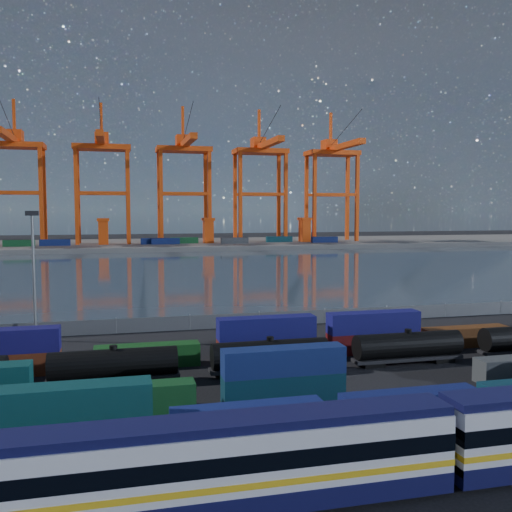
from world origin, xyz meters
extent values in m
plane|color=black|center=(0.00, 0.00, 0.00)|extent=(700.00, 700.00, 0.00)
plane|color=#333F4A|center=(0.00, 105.00, 0.01)|extent=(700.00, 700.00, 0.00)
cube|color=#514F4C|center=(0.00, 210.00, 1.00)|extent=(700.00, 70.00, 2.00)
cone|color=#1E2630|center=(-200.00, 1600.00, 260.00)|extent=(1100.00, 1100.00, 520.00)
cone|color=#1E2630|center=(200.00, 1600.00, 230.00)|extent=(1040.00, 1040.00, 460.00)
cone|color=#1E2630|center=(600.00, 1600.00, 190.00)|extent=(960.00, 960.00, 380.00)
cone|color=#1E2630|center=(950.00, 1600.00, 150.00)|extent=(840.00, 840.00, 300.00)
cube|color=silver|center=(-13.65, -20.60, 2.94)|extent=(25.38, 3.05, 3.86)
cube|color=#0F1039|center=(-13.65, -20.60, 0.91)|extent=(25.38, 3.11, 1.22)
cube|color=#0F1039|center=(-13.65, -20.60, 5.13)|extent=(25.38, 2.74, 0.51)
cube|color=gold|center=(-13.65, -20.60, 2.13)|extent=(25.40, 3.14, 0.37)
cube|color=black|center=(-13.65, -20.60, 3.35)|extent=(25.40, 3.14, 1.02)
cube|color=black|center=(-4.77, -20.60, 0.36)|extent=(3.05, 2.03, 0.71)
cube|color=black|center=(3.47, -20.60, 0.36)|extent=(3.05, 2.03, 0.71)
cube|color=navy|center=(-23.25, -10.82, 1.23)|extent=(11.36, 2.31, 2.46)
cube|color=#0C3E41|center=(-23.25, -10.82, 3.69)|extent=(11.36, 2.31, 2.46)
cube|color=navy|center=(-10.61, -10.82, 1.23)|extent=(11.36, 2.31, 2.46)
cube|color=navy|center=(2.50, -10.82, 1.23)|extent=(11.36, 2.31, 2.46)
cube|color=#13481E|center=(-19.02, -3.40, 1.18)|extent=(10.89, 2.22, 2.36)
cube|color=#0B2C3C|center=(-5.72, -3.40, 1.18)|extent=(10.89, 2.22, 2.36)
cube|color=navy|center=(-5.72, -3.40, 3.54)|extent=(10.89, 2.22, 2.36)
cube|color=#612813|center=(-31.10, 10.36, 1.20)|extent=(11.07, 2.25, 2.40)
cube|color=#16125B|center=(-31.10, 10.36, 3.60)|extent=(11.07, 2.25, 2.40)
cube|color=#144D19|center=(-16.77, 10.36, 1.20)|extent=(11.07, 2.25, 2.40)
cube|color=#5F1C13|center=(-3.62, 10.36, 1.20)|extent=(11.07, 2.25, 2.40)
cube|color=navy|center=(-3.62, 10.36, 3.60)|extent=(11.07, 2.25, 2.40)
cube|color=#580D0F|center=(9.38, 10.36, 1.20)|extent=(11.07, 2.25, 2.40)
cube|color=navy|center=(9.38, 10.36, 3.60)|extent=(11.07, 2.25, 2.40)
cube|color=#5A2F12|center=(21.58, 10.36, 1.20)|extent=(11.07, 2.25, 2.40)
cylinder|color=black|center=(-20.24, 4.70, 2.13)|extent=(12.02, 2.68, 2.68)
cylinder|color=black|center=(-20.24, 4.70, 3.61)|extent=(0.74, 0.74, 0.46)
cube|color=black|center=(-20.24, 4.70, 0.65)|extent=(12.49, 1.85, 0.37)
cube|color=black|center=(-24.40, 4.70, 0.28)|extent=(2.31, 1.66, 0.55)
cube|color=black|center=(-16.08, 4.70, 0.28)|extent=(2.31, 1.66, 0.55)
cylinder|color=black|center=(-4.74, 4.70, 2.13)|extent=(12.02, 2.68, 2.68)
cylinder|color=black|center=(-4.74, 4.70, 3.61)|extent=(0.74, 0.74, 0.46)
cube|color=black|center=(-4.74, 4.70, 0.65)|extent=(12.49, 1.85, 0.37)
cube|color=black|center=(-8.90, 4.70, 0.28)|extent=(2.31, 1.66, 0.55)
cube|color=black|center=(-0.58, 4.70, 0.28)|extent=(2.31, 1.66, 0.55)
cylinder|color=black|center=(10.76, 4.70, 2.13)|extent=(12.02, 2.68, 2.68)
cylinder|color=black|center=(10.76, 4.70, 3.61)|extent=(0.74, 0.74, 0.46)
cube|color=black|center=(10.76, 4.70, 0.65)|extent=(12.49, 1.85, 0.37)
cube|color=black|center=(6.60, 4.70, 0.28)|extent=(2.31, 1.66, 0.55)
cube|color=black|center=(14.92, 4.70, 0.28)|extent=(2.31, 1.66, 0.55)
cube|color=black|center=(22.10, 4.70, 0.28)|extent=(2.31, 1.66, 0.55)
cube|color=#595B5E|center=(0.00, 28.00, 1.00)|extent=(160.00, 0.06, 2.00)
cylinder|color=slate|center=(-30.00, 28.00, 1.10)|extent=(0.12, 0.12, 2.20)
cylinder|color=slate|center=(-20.00, 28.00, 1.10)|extent=(0.12, 0.12, 2.20)
cylinder|color=slate|center=(-10.00, 28.00, 1.10)|extent=(0.12, 0.12, 2.20)
cylinder|color=slate|center=(0.00, 28.00, 1.10)|extent=(0.12, 0.12, 2.20)
cylinder|color=slate|center=(10.00, 28.00, 1.10)|extent=(0.12, 0.12, 2.20)
cylinder|color=slate|center=(20.00, 28.00, 1.10)|extent=(0.12, 0.12, 2.20)
cylinder|color=slate|center=(30.00, 28.00, 1.10)|extent=(0.12, 0.12, 2.20)
cylinder|color=slate|center=(40.00, 28.00, 1.10)|extent=(0.12, 0.12, 2.20)
cylinder|color=slate|center=(-30.00, 26.00, 8.00)|extent=(0.36, 0.36, 16.00)
cube|color=black|center=(-30.00, 26.00, 16.30)|extent=(1.60, 0.40, 0.60)
cube|color=#E54610|center=(-49.43, 199.24, 21.62)|extent=(1.54, 1.54, 43.23)
cube|color=#E54610|center=(-49.43, 210.76, 21.62)|extent=(1.54, 1.54, 43.23)
cube|color=#E54610|center=(-60.00, 199.24, 23.78)|extent=(21.14, 1.34, 1.34)
cube|color=#E54610|center=(-60.00, 210.76, 23.78)|extent=(21.14, 1.34, 1.34)
cube|color=#E54610|center=(-60.00, 205.00, 43.23)|extent=(24.02, 13.45, 2.11)
cube|color=#E54610|center=(-60.00, 193.47, 45.15)|extent=(2.88, 46.11, 2.40)
cube|color=#E54610|center=(-60.00, 208.84, 47.55)|extent=(5.76, 7.69, 4.80)
cube|color=#E54610|center=(-60.00, 206.92, 54.76)|extent=(1.15, 1.15, 15.37)
cylinder|color=black|center=(-60.00, 191.17, 51.88)|extent=(0.23, 39.54, 13.04)
cube|color=#E54610|center=(-35.57, 199.24, 21.62)|extent=(1.54, 1.54, 43.23)
cube|color=#E54610|center=(-35.57, 210.76, 21.62)|extent=(1.54, 1.54, 43.23)
cube|color=#E54610|center=(-14.43, 199.24, 21.62)|extent=(1.54, 1.54, 43.23)
cube|color=#E54610|center=(-14.43, 210.76, 21.62)|extent=(1.54, 1.54, 43.23)
cube|color=#E54610|center=(-25.00, 199.24, 23.78)|extent=(21.14, 1.34, 1.34)
cube|color=#E54610|center=(-25.00, 210.76, 23.78)|extent=(21.14, 1.34, 1.34)
cube|color=#E54610|center=(-25.00, 205.00, 43.23)|extent=(24.02, 13.45, 2.11)
cube|color=#E54610|center=(-25.00, 193.47, 45.15)|extent=(2.88, 46.11, 2.40)
cube|color=#E54610|center=(-25.00, 208.84, 47.55)|extent=(5.76, 7.69, 4.80)
cube|color=#E54610|center=(-25.00, 206.92, 54.76)|extent=(1.15, 1.15, 15.37)
cylinder|color=black|center=(-25.00, 191.17, 51.88)|extent=(0.23, 39.54, 13.04)
cube|color=#E54610|center=(-0.57, 199.24, 21.62)|extent=(1.54, 1.54, 43.23)
cube|color=#E54610|center=(-0.57, 210.76, 21.62)|extent=(1.54, 1.54, 43.23)
cube|color=#E54610|center=(20.57, 199.24, 21.62)|extent=(1.54, 1.54, 43.23)
cube|color=#E54610|center=(20.57, 210.76, 21.62)|extent=(1.54, 1.54, 43.23)
cube|color=#E54610|center=(10.00, 199.24, 23.78)|extent=(21.14, 1.34, 1.34)
cube|color=#E54610|center=(10.00, 210.76, 23.78)|extent=(21.14, 1.34, 1.34)
cube|color=#E54610|center=(10.00, 205.00, 43.23)|extent=(24.02, 13.45, 2.11)
cube|color=#E54610|center=(10.00, 193.47, 45.15)|extent=(2.88, 46.11, 2.40)
cube|color=#E54610|center=(10.00, 208.84, 47.55)|extent=(5.76, 7.69, 4.80)
cube|color=#E54610|center=(10.00, 206.92, 54.76)|extent=(1.15, 1.15, 15.37)
cylinder|color=black|center=(10.00, 191.17, 51.88)|extent=(0.23, 39.54, 13.04)
cube|color=#E54610|center=(34.43, 199.24, 21.62)|extent=(1.54, 1.54, 43.23)
cube|color=#E54610|center=(34.43, 210.76, 21.62)|extent=(1.54, 1.54, 43.23)
cube|color=#E54610|center=(55.57, 199.24, 21.62)|extent=(1.54, 1.54, 43.23)
cube|color=#E54610|center=(55.57, 210.76, 21.62)|extent=(1.54, 1.54, 43.23)
cube|color=#E54610|center=(45.00, 199.24, 23.78)|extent=(21.14, 1.34, 1.34)
cube|color=#E54610|center=(45.00, 210.76, 23.78)|extent=(21.14, 1.34, 1.34)
cube|color=#E54610|center=(45.00, 205.00, 43.23)|extent=(24.02, 13.45, 2.11)
cube|color=#E54610|center=(45.00, 193.47, 45.15)|extent=(2.88, 46.11, 2.40)
cube|color=#E54610|center=(45.00, 208.84, 47.55)|extent=(5.76, 7.69, 4.80)
cube|color=#E54610|center=(45.00, 206.92, 54.76)|extent=(1.15, 1.15, 15.37)
cylinder|color=black|center=(45.00, 191.17, 51.88)|extent=(0.23, 39.54, 13.04)
cube|color=#E54610|center=(69.43, 199.24, 21.62)|extent=(1.54, 1.54, 43.23)
cube|color=#E54610|center=(69.43, 210.76, 21.62)|extent=(1.54, 1.54, 43.23)
cube|color=#E54610|center=(90.57, 199.24, 21.62)|extent=(1.54, 1.54, 43.23)
cube|color=#E54610|center=(90.57, 210.76, 21.62)|extent=(1.54, 1.54, 43.23)
cube|color=#E54610|center=(80.00, 199.24, 23.78)|extent=(21.14, 1.34, 1.34)
cube|color=#E54610|center=(80.00, 210.76, 23.78)|extent=(21.14, 1.34, 1.34)
cube|color=#E54610|center=(80.00, 205.00, 43.23)|extent=(24.02, 13.45, 2.11)
cube|color=#E54610|center=(80.00, 193.47, 45.15)|extent=(2.88, 46.11, 2.40)
cube|color=#E54610|center=(80.00, 208.84, 47.55)|extent=(5.76, 7.69, 4.80)
cube|color=#E54610|center=(80.00, 206.92, 54.76)|extent=(1.15, 1.15, 15.37)
cylinder|color=black|center=(80.00, 191.17, 51.88)|extent=(0.23, 39.54, 13.04)
cube|color=navy|center=(0.66, 194.68, 3.30)|extent=(12.00, 2.44, 2.60)
cube|color=navy|center=(71.34, 190.93, 3.30)|extent=(12.00, 2.44, 2.60)
cube|color=navy|center=(-3.64, 196.08, 3.30)|extent=(12.00, 2.44, 2.60)
cube|color=#3F4244|center=(30.38, 192.70, 3.30)|extent=(12.00, 2.44, 2.60)
cube|color=#144C23|center=(-57.75, 194.20, 3.30)|extent=(12.00, 2.44, 2.60)
cube|color=navy|center=(-44.16, 195.53, 3.30)|extent=(12.00, 2.44, 2.60)
cube|color=#144C23|center=(9.34, 199.48, 3.30)|extent=(12.00, 2.44, 2.60)
cube|color=#0C3842|center=(52.41, 198.83, 3.30)|extent=(12.00, 2.44, 2.60)
cube|color=#E54610|center=(-25.00, 200.00, 7.00)|extent=(4.00, 6.00, 10.00)
cube|color=#E54610|center=(-25.00, 200.00, 12.50)|extent=(5.00, 7.00, 1.20)
cube|color=#E54610|center=(20.00, 200.00, 7.00)|extent=(4.00, 6.00, 10.00)
cube|color=#E54610|center=(20.00, 200.00, 12.50)|extent=(5.00, 7.00, 1.20)
cube|color=#E54610|center=(65.00, 200.00, 7.00)|extent=(4.00, 6.00, 10.00)
cube|color=#E54610|center=(65.00, 200.00, 12.50)|extent=(5.00, 7.00, 1.20)
camera|label=1|loc=(-19.78, -50.39, 16.75)|focal=40.00mm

